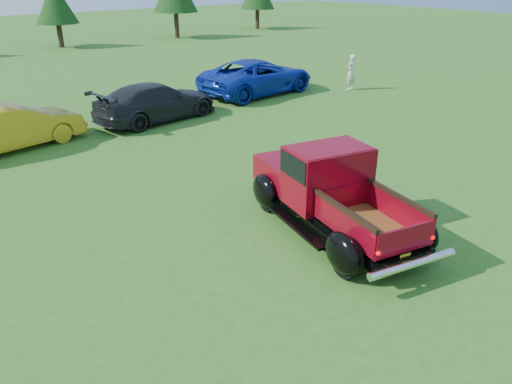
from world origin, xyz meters
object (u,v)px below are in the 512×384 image
at_px(show_car_blue, 258,77).
at_px(spectator, 351,72).
at_px(tree_mid_right, 55,2).
at_px(pickup_truck, 326,188).
at_px(show_car_yellow, 13,127).
at_px(show_car_grey, 156,102).

xyz_separation_m(show_car_blue, spectator, (3.75, -2.02, 0.04)).
height_order(tree_mid_right, spectator, tree_mid_right).
distance_m(pickup_truck, show_car_blue, 12.32).
bearing_deg(tree_mid_right, spectator, -75.73).
distance_m(show_car_yellow, spectator, 14.11).
relative_size(tree_mid_right, show_car_blue, 0.82).
xyz_separation_m(tree_mid_right, show_car_grey, (-3.73, -20.60, -2.30)).
relative_size(show_car_yellow, show_car_blue, 0.77).
bearing_deg(show_car_grey, spectator, -103.84).
bearing_deg(pickup_truck, show_car_yellow, 124.49).
bearing_deg(show_car_yellow, spectator, -104.22).
xyz_separation_m(show_car_grey, show_car_blue, (5.47, 0.99, 0.07)).
height_order(pickup_truck, show_car_yellow, pickup_truck).
xyz_separation_m(pickup_truck, show_car_grey, (1.10, 9.43, -0.15)).
distance_m(show_car_blue, spectator, 4.26).
distance_m(tree_mid_right, show_car_yellow, 22.50).
distance_m(show_car_grey, show_car_blue, 5.56).
distance_m(pickup_truck, spectator, 13.31).
xyz_separation_m(tree_mid_right, pickup_truck, (-4.83, -30.03, -2.15)).
bearing_deg(tree_mid_right, show_car_grey, -100.25).
relative_size(show_car_grey, show_car_blue, 0.86).
relative_size(tree_mid_right, spectator, 2.81).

